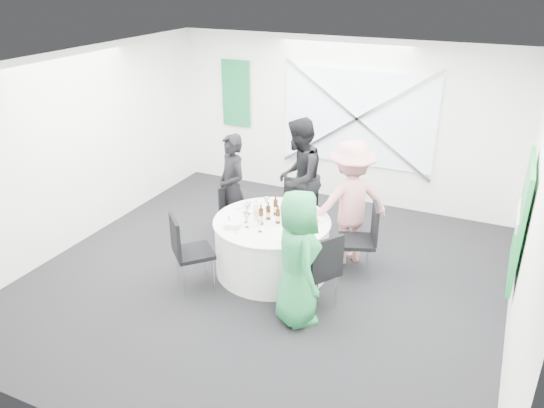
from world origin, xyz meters
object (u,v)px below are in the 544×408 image
at_px(chair_front_left, 186,247).
at_px(green_water_bottle, 291,211).
at_px(person_man_back_left, 232,188).
at_px(chair_back, 294,205).
at_px(chair_back_left, 233,210).
at_px(chair_back_right, 364,235).
at_px(person_woman_green, 298,258).
at_px(chair_front_right, 320,266).
at_px(person_woman_pink, 350,203).
at_px(clear_water_bottle, 256,212).
at_px(person_man_back, 299,178).
at_px(banquet_table, 272,246).

height_order(chair_front_left, green_water_bottle, green_water_bottle).
bearing_deg(person_man_back_left, chair_back, 56.91).
xyz_separation_m(chair_back_left, chair_back_right, (2.06, -0.15, 0.11)).
relative_size(chair_back, chair_front_left, 0.91).
bearing_deg(chair_back_left, person_woman_green, -98.98).
xyz_separation_m(chair_back, green_water_bottle, (0.31, -0.88, 0.33)).
xyz_separation_m(chair_back_left, chair_front_right, (1.81, -1.16, 0.12)).
bearing_deg(chair_back, person_woman_pink, -22.58).
relative_size(chair_back_right, chair_front_left, 0.99).
height_order(chair_front_right, clear_water_bottle, clear_water_bottle).
bearing_deg(chair_front_right, chair_back_right, -160.92).
bearing_deg(person_woman_green, chair_back_left, 8.68).
bearing_deg(person_man_back, clear_water_bottle, -9.47).
height_order(chair_back, chair_front_left, chair_front_left).
relative_size(banquet_table, chair_back_right, 1.54).
distance_m(person_man_back, person_woman_green, 2.21).
bearing_deg(chair_back_right, chair_back, -135.84).
height_order(chair_front_right, person_man_back, person_man_back).
bearing_deg(person_man_back, chair_back_left, -58.21).
height_order(chair_front_left, person_man_back_left, person_man_back_left).
bearing_deg(chair_back_right, chair_back_left, -114.84).
bearing_deg(chair_back_left, person_man_back_left, 63.25).
distance_m(chair_front_right, chair_front_left, 1.72).
distance_m(person_woman_pink, person_woman_green, 1.59).
distance_m(chair_back_left, green_water_bottle, 1.27).
xyz_separation_m(chair_back_right, green_water_bottle, (-0.93, -0.29, 0.28)).
height_order(chair_back_left, green_water_bottle, green_water_bottle).
relative_size(banquet_table, person_man_back_left, 0.95).
bearing_deg(person_woman_pink, clear_water_bottle, -3.86).
xyz_separation_m(person_man_back, person_woman_pink, (0.95, -0.46, -0.04)).
bearing_deg(chair_back_right, person_woman_pink, -154.78).
relative_size(person_man_back, person_woman_green, 1.12).
relative_size(person_woman_green, clear_water_bottle, 5.62).
distance_m(banquet_table, person_man_back, 1.31).
distance_m(banquet_table, chair_back, 1.03).
distance_m(banquet_table, person_man_back_left, 1.24).
distance_m(person_man_back_left, person_man_back, 1.01).
bearing_deg(green_water_bottle, chair_back_right, 17.44).
distance_m(chair_back, person_woman_pink, 1.03).
bearing_deg(chair_front_left, clear_water_bottle, -83.86).
bearing_deg(person_woman_green, clear_water_bottle, 9.09).
distance_m(chair_back_left, person_man_back_left, 0.34).
xyz_separation_m(chair_front_left, person_man_back, (0.69, 2.04, 0.31)).
bearing_deg(green_water_bottle, chair_back_left, 158.53).
bearing_deg(chair_back, person_woman_green, -72.00).
relative_size(chair_back_right, person_man_back_left, 0.62).
height_order(chair_back, person_man_back_left, person_man_back_left).
distance_m(chair_back, chair_front_right, 1.88).
xyz_separation_m(chair_back, chair_back_right, (1.24, -0.58, 0.05)).
bearing_deg(person_woman_green, chair_back, -16.34).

